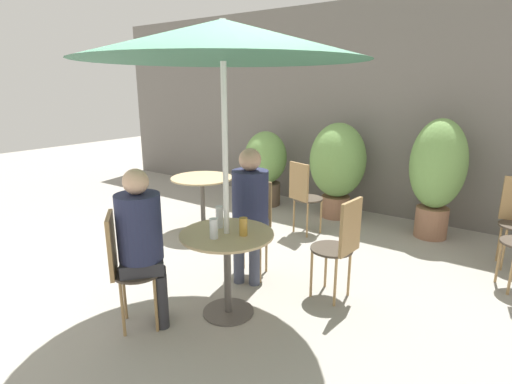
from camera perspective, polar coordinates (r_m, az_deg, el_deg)
ground_plane at (r=3.66m, az=-6.64°, el=-15.40°), size 20.00×20.00×0.00m
storefront_wall at (r=6.09m, az=15.08°, el=11.26°), size 10.00×0.06×3.00m
cafe_table_near at (r=3.26m, az=-4.14°, el=-8.75°), size 0.75×0.75×0.71m
cafe_table_far at (r=5.17m, az=-7.69°, el=0.29°), size 0.78×0.78×0.71m
bistro_chair_0 at (r=3.96m, az=-0.30°, el=-3.98°), size 0.40×0.41×0.93m
bistro_chair_1 at (r=3.22m, az=-18.33°, el=-9.37°), size 0.43×0.43×0.93m
bistro_chair_4 at (r=3.52m, az=12.10°, el=-6.82°), size 0.38×0.37×0.93m
bistro_chair_5 at (r=5.01m, az=6.74°, el=0.02°), size 0.39×0.41×0.93m
seated_person_0 at (r=3.76m, az=-0.90°, el=-1.71°), size 0.39×0.41×1.29m
seated_person_1 at (r=3.14m, az=-16.00°, el=-6.01°), size 0.42×0.43×1.27m
beer_glass_0 at (r=3.12m, az=-1.82°, el=-4.96°), size 0.06×0.06×0.14m
beer_glass_1 at (r=3.29m, az=-5.24°, el=-3.56°), size 0.06×0.06×0.18m
beer_glass_2 at (r=3.07m, az=-6.05°, el=-5.21°), size 0.07×0.07×0.16m
potted_plant_0 at (r=6.25m, az=1.38°, el=4.01°), size 0.66×0.66×1.16m
potted_plant_1 at (r=5.73m, az=11.57°, el=3.99°), size 0.78×0.78×1.35m
potted_plant_2 at (r=5.30m, az=24.48°, el=2.79°), size 0.65×0.65×1.48m
umbrella at (r=3.00m, az=-4.76°, el=20.75°), size 2.07×2.07×2.29m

